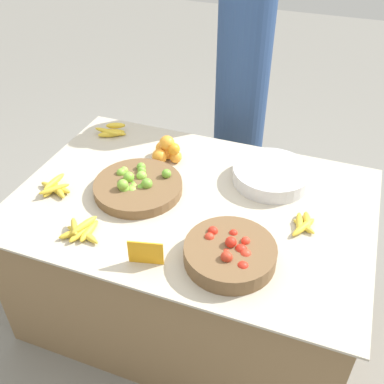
% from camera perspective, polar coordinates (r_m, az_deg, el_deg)
% --- Properties ---
extents(ground_plane, '(12.00, 12.00, 0.00)m').
position_cam_1_polar(ground_plane, '(2.71, -0.00, -13.84)').
color(ground_plane, gray).
extents(market_table, '(1.70, 1.17, 0.77)m').
position_cam_1_polar(market_table, '(2.42, -0.00, -8.16)').
color(market_table, olive).
rests_on(market_table, ground_plane).
extents(lime_bowl, '(0.43, 0.43, 0.10)m').
position_cam_1_polar(lime_bowl, '(2.21, -6.91, 0.74)').
color(lime_bowl, brown).
rests_on(lime_bowl, market_table).
extents(tomato_basket, '(0.38, 0.38, 0.11)m').
position_cam_1_polar(tomato_basket, '(1.84, 4.82, -7.74)').
color(tomato_basket, brown).
rests_on(tomato_basket, market_table).
extents(orange_pile, '(0.16, 0.16, 0.14)m').
position_cam_1_polar(orange_pile, '(2.42, -3.24, 5.24)').
color(orange_pile, orange).
rests_on(orange_pile, market_table).
extents(metal_bowl, '(0.39, 0.39, 0.08)m').
position_cam_1_polar(metal_bowl, '(2.29, 10.04, 2.17)').
color(metal_bowl, silver).
rests_on(metal_bowl, market_table).
extents(price_sign, '(0.14, 0.04, 0.11)m').
position_cam_1_polar(price_sign, '(1.83, -5.90, -7.70)').
color(price_sign, orange).
rests_on(price_sign, market_table).
extents(banana_bunch_front_left, '(0.12, 0.19, 0.03)m').
position_cam_1_polar(banana_bunch_front_left, '(2.06, 13.94, -3.98)').
color(banana_bunch_front_left, gold).
rests_on(banana_bunch_front_left, market_table).
extents(banana_bunch_front_center, '(0.19, 0.17, 0.06)m').
position_cam_1_polar(banana_bunch_front_center, '(2.02, -13.75, -4.81)').
color(banana_bunch_front_center, gold).
rests_on(banana_bunch_front_center, market_table).
extents(banana_bunch_middle_left, '(0.19, 0.19, 0.05)m').
position_cam_1_polar(banana_bunch_middle_left, '(2.30, -17.03, 0.51)').
color(banana_bunch_middle_left, gold).
rests_on(banana_bunch_middle_left, market_table).
extents(banana_bunch_front_right, '(0.19, 0.15, 0.06)m').
position_cam_1_polar(banana_bunch_front_right, '(2.69, -10.11, 7.62)').
color(banana_bunch_front_right, gold).
rests_on(banana_bunch_front_right, market_table).
extents(vendor_person, '(0.33, 0.33, 1.71)m').
position_cam_1_polar(vendor_person, '(2.94, 6.16, 10.71)').
color(vendor_person, navy).
rests_on(vendor_person, ground_plane).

